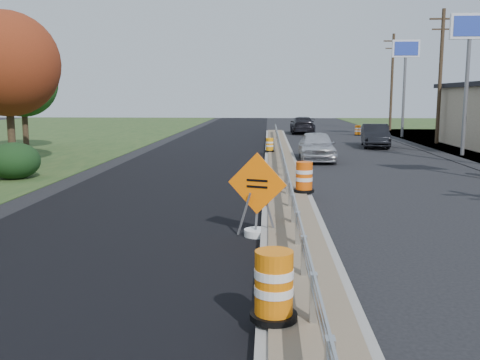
{
  "coord_description": "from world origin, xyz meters",
  "views": [
    {
      "loc": [
        -0.65,
        -15.14,
        3.35
      ],
      "look_at": [
        -1.4,
        -0.79,
        1.1
      ],
      "focal_mm": 40.0,
      "sensor_mm": 36.0,
      "label": 1
    }
  ],
  "objects_px": {
    "barrel_median_mid": "(304,178)",
    "car_dark_far": "(302,125)",
    "car_silver": "(317,146)",
    "car_dark_mid": "(375,136)",
    "caution_sign": "(257,216)",
    "barrel_median_far": "(270,145)",
    "barrel_shoulder_far": "(358,131)",
    "barrel_median_near": "(274,287)"
  },
  "relations": [
    {
      "from": "barrel_median_mid",
      "to": "car_dark_far",
      "type": "bearing_deg",
      "value": 86.5
    },
    {
      "from": "car_dark_far",
      "to": "car_silver",
      "type": "bearing_deg",
      "value": 89.05
    },
    {
      "from": "car_dark_mid",
      "to": "car_dark_far",
      "type": "bearing_deg",
      "value": 113.27
    },
    {
      "from": "caution_sign",
      "to": "car_dark_far",
      "type": "distance_m",
      "value": 36.96
    },
    {
      "from": "barrel_median_far",
      "to": "barrel_shoulder_far",
      "type": "distance_m",
      "value": 18.28
    },
    {
      "from": "barrel_median_mid",
      "to": "car_silver",
      "type": "height_order",
      "value": "car_silver"
    },
    {
      "from": "barrel_shoulder_far",
      "to": "car_silver",
      "type": "distance_m",
      "value": 19.59
    },
    {
      "from": "barrel_median_far",
      "to": "barrel_shoulder_far",
      "type": "height_order",
      "value": "barrel_median_far"
    },
    {
      "from": "barrel_median_near",
      "to": "car_dark_mid",
      "type": "relative_size",
      "value": 0.21
    },
    {
      "from": "barrel_median_mid",
      "to": "barrel_shoulder_far",
      "type": "xyz_separation_m",
      "value": [
        6.61,
        29.64,
        -0.29
      ]
    },
    {
      "from": "barrel_median_near",
      "to": "barrel_median_mid",
      "type": "height_order",
      "value": "barrel_median_mid"
    },
    {
      "from": "barrel_shoulder_far",
      "to": "car_dark_mid",
      "type": "bearing_deg",
      "value": -93.31
    },
    {
      "from": "barrel_shoulder_far",
      "to": "barrel_median_near",
      "type": "bearing_deg",
      "value": -100.94
    },
    {
      "from": "barrel_median_near",
      "to": "car_silver",
      "type": "xyz_separation_m",
      "value": [
        2.47,
        21.04,
        0.07
      ]
    },
    {
      "from": "caution_sign",
      "to": "car_silver",
      "type": "height_order",
      "value": "caution_sign"
    },
    {
      "from": "caution_sign",
      "to": "barrel_median_far",
      "type": "relative_size",
      "value": 2.61
    },
    {
      "from": "caution_sign",
      "to": "barrel_median_far",
      "type": "xyz_separation_m",
      "value": [
        0.35,
        17.97,
        0.09
      ]
    },
    {
      "from": "barrel_median_far",
      "to": "car_silver",
      "type": "xyz_separation_m",
      "value": [
        2.47,
        -2.3,
        0.17
      ]
    },
    {
      "from": "barrel_median_far",
      "to": "barrel_shoulder_far",
      "type": "bearing_deg",
      "value": 65.04
    },
    {
      "from": "car_dark_far",
      "to": "caution_sign",
      "type": "bearing_deg",
      "value": 85.35
    },
    {
      "from": "barrel_median_near",
      "to": "car_dark_mid",
      "type": "bearing_deg",
      "value": 76.26
    },
    {
      "from": "barrel_shoulder_far",
      "to": "barrel_median_mid",
      "type": "bearing_deg",
      "value": -102.58
    },
    {
      "from": "barrel_shoulder_far",
      "to": "car_dark_mid",
      "type": "height_order",
      "value": "car_dark_mid"
    },
    {
      "from": "barrel_median_mid",
      "to": "barrel_median_far",
      "type": "relative_size",
      "value": 1.28
    },
    {
      "from": "barrel_median_near",
      "to": "car_dark_far",
      "type": "relative_size",
      "value": 0.19
    },
    {
      "from": "barrel_median_far",
      "to": "car_silver",
      "type": "relative_size",
      "value": 0.17
    },
    {
      "from": "car_dark_mid",
      "to": "barrel_median_far",
      "type": "bearing_deg",
      "value": -135.29
    },
    {
      "from": "barrel_median_mid",
      "to": "car_dark_mid",
      "type": "xyz_separation_m",
      "value": [
        5.98,
        18.67,
        0.06
      ]
    },
    {
      "from": "barrel_median_mid",
      "to": "car_dark_far",
      "type": "distance_m",
      "value": 31.96
    },
    {
      "from": "caution_sign",
      "to": "barrel_shoulder_far",
      "type": "height_order",
      "value": "caution_sign"
    },
    {
      "from": "barrel_median_near",
      "to": "car_dark_mid",
      "type": "xyz_separation_m",
      "value": [
        7.08,
        28.95,
        0.06
      ]
    },
    {
      "from": "barrel_shoulder_far",
      "to": "car_dark_far",
      "type": "relative_size",
      "value": 0.17
    },
    {
      "from": "barrel_shoulder_far",
      "to": "car_dark_far",
      "type": "bearing_deg",
      "value": 154.16
    },
    {
      "from": "barrel_median_near",
      "to": "barrel_median_far",
      "type": "height_order",
      "value": "barrel_median_near"
    },
    {
      "from": "car_dark_far",
      "to": "barrel_median_far",
      "type": "bearing_deg",
      "value": 81.43
    },
    {
      "from": "barrel_median_near",
      "to": "caution_sign",
      "type": "bearing_deg",
      "value": 93.73
    },
    {
      "from": "barrel_median_far",
      "to": "car_dark_mid",
      "type": "height_order",
      "value": "car_dark_mid"
    },
    {
      "from": "barrel_median_mid",
      "to": "car_dark_far",
      "type": "relative_size",
      "value": 0.19
    },
    {
      "from": "caution_sign",
      "to": "barrel_shoulder_far",
      "type": "relative_size",
      "value": 2.3
    },
    {
      "from": "caution_sign",
      "to": "barrel_shoulder_far",
      "type": "distance_m",
      "value": 35.48
    },
    {
      "from": "barrel_median_near",
      "to": "car_dark_far",
      "type": "height_order",
      "value": "car_dark_far"
    },
    {
      "from": "caution_sign",
      "to": "barrel_median_mid",
      "type": "distance_m",
      "value": 5.12
    }
  ]
}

